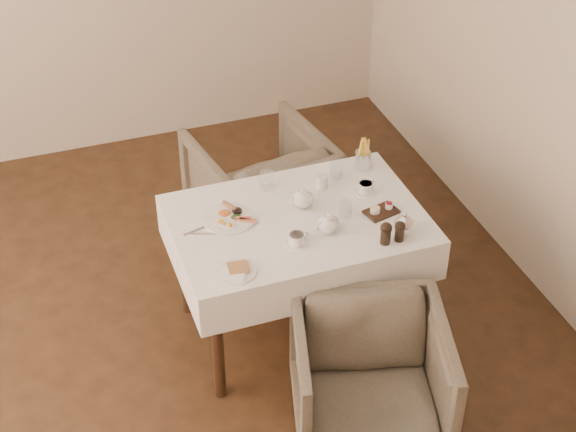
% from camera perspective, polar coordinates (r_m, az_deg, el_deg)
% --- Properties ---
extents(table, '(1.28, 0.88, 0.75)m').
position_cam_1_polar(table, '(4.55, 0.63, -1.30)').
color(table, black).
rests_on(table, ground).
extents(armchair_near, '(0.88, 0.89, 0.66)m').
position_cam_1_polar(armchair_near, '(4.24, 5.33, -10.56)').
color(armchair_near, '#4F473A').
rests_on(armchair_near, ground).
extents(armchair_far, '(0.86, 0.88, 0.70)m').
position_cam_1_polar(armchair_far, '(5.43, -1.79, 1.93)').
color(armchair_far, '#4F473A').
rests_on(armchair_far, ground).
extents(breakfast_plate, '(0.27, 0.27, 0.03)m').
position_cam_1_polar(breakfast_plate, '(4.48, -3.82, -0.09)').
color(breakfast_plate, white).
rests_on(breakfast_plate, table).
extents(side_plate, '(0.21, 0.19, 0.02)m').
position_cam_1_polar(side_plate, '(4.14, -3.41, -3.62)').
color(side_plate, white).
rests_on(side_plate, table).
extents(teapot_centre, '(0.17, 0.14, 0.12)m').
position_cam_1_polar(teapot_centre, '(4.52, 0.94, 1.19)').
color(teapot_centre, white).
rests_on(teapot_centre, table).
extents(teapot_front, '(0.17, 0.14, 0.12)m').
position_cam_1_polar(teapot_front, '(4.36, 2.61, -0.43)').
color(teapot_front, white).
rests_on(teapot_front, table).
extents(creamer, '(0.08, 0.08, 0.08)m').
position_cam_1_polar(creamer, '(4.68, 2.18, 2.24)').
color(creamer, white).
rests_on(creamer, table).
extents(teacup_near, '(0.12, 0.12, 0.06)m').
position_cam_1_polar(teacup_near, '(4.29, 0.57, -1.54)').
color(teacup_near, white).
rests_on(teacup_near, table).
extents(teacup_far, '(0.12, 0.12, 0.06)m').
position_cam_1_polar(teacup_far, '(4.67, 5.04, 1.80)').
color(teacup_far, white).
rests_on(teacup_far, table).
extents(glass_left, '(0.10, 0.10, 0.10)m').
position_cam_1_polar(glass_left, '(4.67, -1.39, 2.33)').
color(glass_left, silver).
rests_on(glass_left, table).
extents(glass_mid, '(0.07, 0.07, 0.09)m').
position_cam_1_polar(glass_mid, '(4.48, 3.77, 0.49)').
color(glass_mid, silver).
rests_on(glass_mid, table).
extents(glass_right, '(0.08, 0.08, 0.10)m').
position_cam_1_polar(glass_right, '(4.77, 3.15, 3.05)').
color(glass_right, silver).
rests_on(glass_right, table).
extents(condiment_board, '(0.19, 0.15, 0.04)m').
position_cam_1_polar(condiment_board, '(4.53, 6.04, 0.34)').
color(condiment_board, black).
rests_on(condiment_board, table).
extents(pepper_mill_left, '(0.07, 0.07, 0.12)m').
position_cam_1_polar(pepper_mill_left, '(4.31, 6.34, -1.10)').
color(pepper_mill_left, black).
rests_on(pepper_mill_left, table).
extents(pepper_mill_right, '(0.06, 0.06, 0.11)m').
position_cam_1_polar(pepper_mill_right, '(4.34, 7.23, -0.97)').
color(pepper_mill_right, black).
rests_on(pepper_mill_right, table).
extents(silver_pot, '(0.15, 0.13, 0.13)m').
position_cam_1_polar(silver_pot, '(4.38, 7.51, -0.46)').
color(silver_pot, white).
rests_on(silver_pot, table).
extents(fries_cup, '(0.09, 0.09, 0.19)m').
position_cam_1_polar(fries_cup, '(4.84, 4.87, 3.92)').
color(fries_cup, silver).
rests_on(fries_cup, table).
extents(cutlery_fork, '(0.18, 0.07, 0.00)m').
position_cam_1_polar(cutlery_fork, '(4.43, -5.76, -0.85)').
color(cutlery_fork, silver).
rests_on(cutlery_fork, table).
extents(cutlery_knife, '(0.17, 0.07, 0.00)m').
position_cam_1_polar(cutlery_knife, '(4.39, -5.20, -1.16)').
color(cutlery_knife, silver).
rests_on(cutlery_knife, table).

